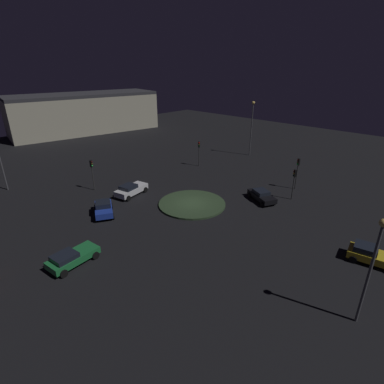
# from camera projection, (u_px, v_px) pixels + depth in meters

# --- Properties ---
(ground_plane) EXTENTS (113.94, 113.94, 0.00)m
(ground_plane) POSITION_uv_depth(u_px,v_px,m) (192.00, 205.00, 36.26)
(ground_plane) COLOR black
(roundabout_island) EXTENTS (8.06, 8.06, 0.22)m
(roundabout_island) POSITION_uv_depth(u_px,v_px,m) (192.00, 204.00, 36.22)
(roundabout_island) COLOR #2D4228
(roundabout_island) RESTS_ON ground_plane
(car_white) EXTENTS (2.84, 4.81, 1.52)m
(car_white) POSITION_uv_depth(u_px,v_px,m) (131.00, 189.00, 38.55)
(car_white) COLOR white
(car_white) RESTS_ON ground_plane
(car_yellow) EXTENTS (4.31, 2.64, 1.48)m
(car_yellow) POSITION_uv_depth(u_px,v_px,m) (372.00, 255.00, 25.46)
(car_yellow) COLOR gold
(car_yellow) RESTS_ON ground_plane
(car_green) EXTENTS (2.48, 4.43, 1.33)m
(car_green) POSITION_uv_depth(u_px,v_px,m) (72.00, 257.00, 25.20)
(car_green) COLOR #1E7238
(car_green) RESTS_ON ground_plane
(car_blue) EXTENTS (4.23, 3.45, 1.55)m
(car_blue) POSITION_uv_depth(u_px,v_px,m) (104.00, 208.00, 33.57)
(car_blue) COLOR #1E38A5
(car_blue) RESTS_ON ground_plane
(car_black) EXTENTS (4.45, 3.38, 1.33)m
(car_black) POSITION_uv_depth(u_px,v_px,m) (262.00, 195.00, 37.05)
(car_black) COLOR black
(car_black) RESTS_ON ground_plane
(traffic_light_northwest) EXTENTS (0.38, 0.39, 4.12)m
(traffic_light_northwest) POSITION_uv_depth(u_px,v_px,m) (199.00, 149.00, 48.70)
(traffic_light_northwest) COLOR #2D2D2D
(traffic_light_northwest) RESTS_ON ground_plane
(traffic_light_northeast) EXTENTS (0.38, 0.39, 3.91)m
(traffic_light_northeast) POSITION_uv_depth(u_px,v_px,m) (294.00, 178.00, 36.58)
(traffic_light_northeast) COLOR #2D2D2D
(traffic_light_northeast) RESTS_ON ground_plane
(traffic_light_northeast_near) EXTENTS (0.37, 0.40, 4.28)m
(traffic_light_northeast_near) POSITION_uv_depth(u_px,v_px,m) (298.00, 168.00, 39.59)
(traffic_light_northeast_near) COLOR #2D2D2D
(traffic_light_northeast_near) RESTS_ON ground_plane
(traffic_light_southwest) EXTENTS (0.39, 0.36, 4.17)m
(traffic_light_southwest) POSITION_uv_depth(u_px,v_px,m) (92.00, 169.00, 39.25)
(traffic_light_southwest) COLOR #2D2D2D
(traffic_light_southwest) RESTS_ON ground_plane
(streetlamp_east) EXTENTS (0.50, 0.50, 7.66)m
(streetlamp_east) POSITION_uv_depth(u_px,v_px,m) (373.00, 259.00, 17.95)
(streetlamp_east) COLOR #4C4C51
(streetlamp_east) RESTS_ON ground_plane
(streetlamp_north) EXTENTS (0.56, 0.56, 9.69)m
(streetlamp_north) POSITION_uv_depth(u_px,v_px,m) (252.00, 120.00, 53.27)
(streetlamp_north) COLOR #4C4C51
(streetlamp_north) RESTS_ON ground_plane
(store_building) EXTENTS (17.17, 35.52, 9.14)m
(store_building) POSITION_uv_depth(u_px,v_px,m) (85.00, 113.00, 73.35)
(store_building) COLOR #B7B299
(store_building) RESTS_ON ground_plane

